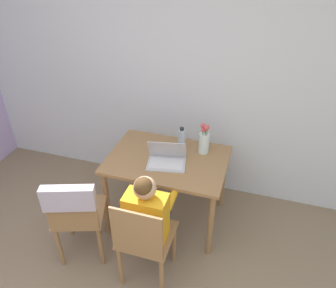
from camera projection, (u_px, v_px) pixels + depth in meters
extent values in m
cube|color=silver|center=(181.00, 75.00, 3.11)|extent=(6.40, 0.05, 2.50)
cube|color=olive|center=(167.00, 160.00, 2.91)|extent=(1.05, 0.73, 0.03)
cylinder|color=olive|center=(107.00, 202.00, 2.97)|extent=(0.05, 0.05, 0.68)
cylinder|color=olive|center=(211.00, 225.00, 2.73)|extent=(0.05, 0.05, 0.68)
cylinder|color=olive|center=(134.00, 162.00, 3.48)|extent=(0.05, 0.05, 0.68)
cylinder|color=olive|center=(223.00, 179.00, 3.24)|extent=(0.05, 0.05, 0.68)
cube|color=olive|center=(147.00, 235.00, 2.52)|extent=(0.40, 0.40, 0.02)
cube|color=olive|center=(136.00, 234.00, 2.25)|extent=(0.38, 0.02, 0.41)
cylinder|color=olive|center=(174.00, 243.00, 2.74)|extent=(0.04, 0.04, 0.43)
cylinder|color=olive|center=(136.00, 233.00, 2.82)|extent=(0.04, 0.04, 0.43)
cylinder|color=olive|center=(162.00, 277.00, 2.47)|extent=(0.04, 0.04, 0.43)
cylinder|color=olive|center=(120.00, 266.00, 2.55)|extent=(0.04, 0.04, 0.43)
cube|color=olive|center=(80.00, 212.00, 2.73)|extent=(0.51, 0.51, 0.02)
cube|color=olive|center=(71.00, 210.00, 2.45)|extent=(0.37, 0.14, 0.41)
cylinder|color=olive|center=(106.00, 216.00, 3.00)|extent=(0.04, 0.04, 0.43)
cylinder|color=olive|center=(69.00, 217.00, 2.99)|extent=(0.04, 0.04, 0.43)
cylinder|color=olive|center=(101.00, 246.00, 2.71)|extent=(0.04, 0.04, 0.43)
cylinder|color=olive|center=(59.00, 247.00, 2.70)|extent=(0.04, 0.04, 0.43)
cube|color=#ADA3B7|center=(68.00, 198.00, 2.38)|extent=(0.40, 0.20, 0.20)
cube|color=orange|center=(146.00, 216.00, 2.41)|extent=(0.31, 0.18, 0.39)
sphere|color=tan|center=(145.00, 188.00, 2.26)|extent=(0.16, 0.16, 0.16)
sphere|color=#4C3319|center=(144.00, 187.00, 2.24)|extent=(0.14, 0.14, 0.14)
cylinder|color=navy|center=(162.00, 222.00, 2.60)|extent=(0.09, 0.28, 0.09)
cylinder|color=navy|center=(145.00, 218.00, 2.64)|extent=(0.09, 0.28, 0.09)
cylinder|color=navy|center=(167.00, 230.00, 2.85)|extent=(0.07, 0.07, 0.45)
cylinder|color=navy|center=(152.00, 226.00, 2.88)|extent=(0.07, 0.07, 0.45)
cylinder|color=orange|center=(172.00, 199.00, 2.53)|extent=(0.06, 0.24, 0.06)
cylinder|color=orange|center=(140.00, 192.00, 2.60)|extent=(0.06, 0.24, 0.06)
cube|color=#B2B2B7|center=(166.00, 164.00, 2.82)|extent=(0.37, 0.28, 0.01)
cube|color=silver|center=(166.00, 163.00, 2.82)|extent=(0.31, 0.21, 0.00)
cube|color=#B2B2B7|center=(167.00, 150.00, 2.82)|extent=(0.34, 0.16, 0.20)
cube|color=#19284C|center=(167.00, 149.00, 2.82)|extent=(0.31, 0.14, 0.18)
cylinder|color=silver|center=(204.00, 143.00, 2.93)|extent=(0.09, 0.09, 0.19)
cylinder|color=#3D7A38|center=(207.00, 138.00, 2.90)|extent=(0.01, 0.01, 0.22)
sphere|color=#CC4C4C|center=(207.00, 127.00, 2.84)|extent=(0.04, 0.04, 0.04)
cylinder|color=#3D7A38|center=(205.00, 139.00, 2.93)|extent=(0.01, 0.01, 0.18)
sphere|color=#CC4C4C|center=(205.00, 130.00, 2.88)|extent=(0.03, 0.03, 0.03)
cylinder|color=#3D7A38|center=(202.00, 137.00, 2.91)|extent=(0.01, 0.01, 0.23)
sphere|color=#CC4C4C|center=(203.00, 126.00, 2.85)|extent=(0.05, 0.05, 0.05)
cylinder|color=#3D7A38|center=(202.00, 140.00, 2.90)|extent=(0.01, 0.01, 0.20)
sphere|color=#CC4C4C|center=(203.00, 130.00, 2.84)|extent=(0.04, 0.04, 0.04)
cylinder|color=#3D7A38|center=(205.00, 139.00, 2.89)|extent=(0.01, 0.01, 0.23)
sphere|color=#CC4C4C|center=(206.00, 128.00, 2.82)|extent=(0.05, 0.05, 0.05)
cylinder|color=silver|center=(182.00, 139.00, 2.98)|extent=(0.07, 0.07, 0.20)
cylinder|color=#262628|center=(182.00, 129.00, 2.91)|extent=(0.04, 0.04, 0.02)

